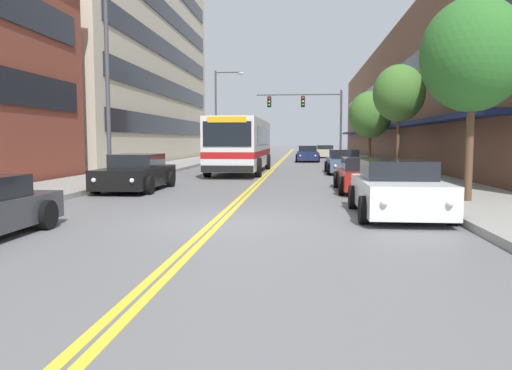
{
  "coord_description": "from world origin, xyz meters",
  "views": [
    {
      "loc": [
        1.97,
        -11.45,
        1.91
      ],
      "look_at": [
        -0.28,
        12.53,
        -0.27
      ],
      "focal_mm": 35.0,
      "sensor_mm": 36.0,
      "label": 1
    }
  ],
  "objects": [
    {
      "name": "ground_plane",
      "position": [
        0.0,
        37.0,
        0.0
      ],
      "size": [
        240.0,
        240.0,
        0.0
      ],
      "primitive_type": "plane",
      "color": "slate"
    },
    {
      "name": "sidewalk_left",
      "position": [
        -7.24,
        37.0,
        0.09
      ],
      "size": [
        3.47,
        106.0,
        0.18
      ],
      "color": "gray",
      "rests_on": "ground_plane"
    },
    {
      "name": "sidewalk_right",
      "position": [
        7.24,
        37.0,
        0.09
      ],
      "size": [
        3.47,
        106.0,
        0.18
      ],
      "color": "gray",
      "rests_on": "ground_plane"
    },
    {
      "name": "centre_line",
      "position": [
        0.0,
        37.0,
        0.0
      ],
      "size": [
        0.34,
        106.0,
        0.01
      ],
      "color": "yellow",
      "rests_on": "ground_plane"
    },
    {
      "name": "office_tower_left",
      "position": [
        -15.21,
        30.11,
        12.31
      ],
      "size": [
        12.08,
        30.6,
        24.63
      ],
      "color": "beige",
      "rests_on": "ground_plane"
    },
    {
      "name": "storefront_row_right",
      "position": [
        13.21,
        37.0,
        5.49
      ],
      "size": [
        9.1,
        68.0,
        10.98
      ],
      "color": "brown",
      "rests_on": "ground_plane"
    },
    {
      "name": "city_bus",
      "position": [
        -1.61,
        17.86,
        1.73
      ],
      "size": [
        2.94,
        11.48,
        3.06
      ],
      "color": "silver",
      "rests_on": "ground_plane"
    },
    {
      "name": "car_black_parked_left_near",
      "position": [
        -4.34,
        6.97,
        0.64
      ],
      "size": [
        2.14,
        4.78,
        1.37
      ],
      "color": "black",
      "rests_on": "ground_plane"
    },
    {
      "name": "car_charcoal_parked_left_far",
      "position": [
        -4.37,
        31.06,
        0.66
      ],
      "size": [
        2.08,
        4.8,
        1.44
      ],
      "color": "#232328",
      "rests_on": "ground_plane"
    },
    {
      "name": "car_white_parked_right_foreground",
      "position": [
        4.35,
        1.26,
        0.65
      ],
      "size": [
        2.18,
        4.24,
        1.4
      ],
      "color": "white",
      "rests_on": "ground_plane"
    },
    {
      "name": "car_champagne_parked_right_mid",
      "position": [
        4.34,
        42.57,
        0.64
      ],
      "size": [
        2.21,
        4.35,
        1.34
      ],
      "color": "beige",
      "rests_on": "ground_plane"
    },
    {
      "name": "car_slate_blue_parked_right_far",
      "position": [
        4.32,
        17.35,
        0.63
      ],
      "size": [
        2.06,
        4.78,
        1.36
      ],
      "color": "#475675",
      "rests_on": "ground_plane"
    },
    {
      "name": "car_red_parked_right_end",
      "position": [
        4.29,
        7.34,
        0.59
      ],
      "size": [
        2.15,
        4.53,
        1.25
      ],
      "color": "maroon",
      "rests_on": "ground_plane"
    },
    {
      "name": "car_navy_moving_lead",
      "position": [
        2.4,
        32.51,
        0.66
      ],
      "size": [
        2.05,
        4.35,
        1.41
      ],
      "color": "#19234C",
      "rests_on": "ground_plane"
    },
    {
      "name": "car_silver_moving_second",
      "position": [
        2.49,
        38.71,
        0.61
      ],
      "size": [
        2.17,
        4.15,
        1.31
      ],
      "color": "#B7B7BC",
      "rests_on": "ground_plane"
    },
    {
      "name": "traffic_signal_mast",
      "position": [
        2.63,
        31.86,
        4.42
      ],
      "size": [
        7.31,
        0.38,
        6.12
      ],
      "color": "#47474C",
      "rests_on": "ground_plane"
    },
    {
      "name": "street_lamp_left_near",
      "position": [
        -5.02,
        6.79,
        5.48
      ],
      "size": [
        2.33,
        0.28,
        9.4
      ],
      "color": "#47474C",
      "rests_on": "ground_plane"
    },
    {
      "name": "street_lamp_left_far",
      "position": [
        -4.94,
        30.1,
        4.58
      ],
      "size": [
        2.48,
        0.28,
        7.64
      ],
      "color": "#47474C",
      "rests_on": "ground_plane"
    },
    {
      "name": "street_tree_right_near",
      "position": [
        6.67,
        3.2,
        4.26
      ],
      "size": [
        2.88,
        2.88,
        5.68
      ],
      "color": "brown",
      "rests_on": "sidewalk_right"
    },
    {
      "name": "street_tree_right_mid",
      "position": [
        6.73,
        14.24,
        4.22
      ],
      "size": [
        2.56,
        2.56,
        5.46
      ],
      "color": "brown",
      "rests_on": "sidewalk_right"
    },
    {
      "name": "street_tree_right_far",
      "position": [
        6.87,
        25.96,
        3.75
      ],
      "size": [
        3.11,
        3.11,
        5.29
      ],
      "color": "brown",
      "rests_on": "sidewalk_right"
    },
    {
      "name": "fire_hydrant",
      "position": [
        5.95,
        9.18,
        0.61
      ],
      "size": [
        0.32,
        0.24,
        0.86
      ],
      "color": "red",
      "rests_on": "sidewalk_right"
    }
  ]
}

